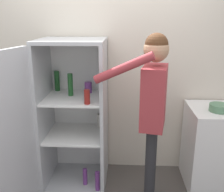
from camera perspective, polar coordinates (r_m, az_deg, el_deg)
The scene contains 5 objects.
wall_back at distance 3.10m, azimuth -1.01°, elevation 6.16°, with size 7.00×0.06×2.55m.
refrigerator at distance 2.85m, azimuth -10.47°, elevation -4.74°, with size 0.89×1.31×1.64m.
person at distance 2.49m, azimuth 8.91°, elevation -0.32°, with size 0.70×0.50×1.72m.
counter at distance 3.19m, azimuth 21.72°, elevation -10.32°, with size 0.65×0.62×0.91m.
bowl at distance 2.92m, azimuth 22.29°, elevation -2.39°, with size 0.20×0.20×0.08m.
Camera 1 is at (0.21, -2.06, 1.86)m, focal length 42.00 mm.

